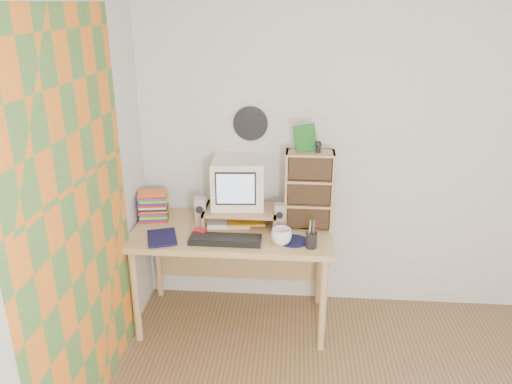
% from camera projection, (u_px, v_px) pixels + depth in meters
% --- Properties ---
extents(back_wall, '(3.50, 0.00, 3.50)m').
position_uv_depth(back_wall, '(379.00, 150.00, 3.60)').
color(back_wall, silver).
rests_on(back_wall, floor).
extents(left_wall, '(0.00, 3.50, 3.50)m').
position_uv_depth(left_wall, '(19.00, 255.00, 2.10)').
color(left_wall, silver).
rests_on(left_wall, floor).
extents(curtain, '(0.00, 2.20, 2.20)m').
position_uv_depth(curtain, '(79.00, 229.00, 2.58)').
color(curtain, orange).
rests_on(curtain, left_wall).
extents(wall_disc, '(0.25, 0.02, 0.25)m').
position_uv_depth(wall_disc, '(250.00, 124.00, 3.58)').
color(wall_disc, black).
rests_on(wall_disc, back_wall).
extents(desk, '(1.40, 0.70, 0.75)m').
position_uv_depth(desk, '(234.00, 243.00, 3.61)').
color(desk, '#D5BB72').
rests_on(desk, floor).
extents(monitor_riser, '(0.52, 0.30, 0.12)m').
position_uv_depth(monitor_riser, '(241.00, 212.00, 3.56)').
color(monitor_riser, tan).
rests_on(monitor_riser, desk).
extents(crt_monitor, '(0.38, 0.38, 0.34)m').
position_uv_depth(crt_monitor, '(238.00, 184.00, 3.54)').
color(crt_monitor, white).
rests_on(crt_monitor, monitor_riser).
extents(speaker_left, '(0.09, 0.09, 0.21)m').
position_uv_depth(speaker_left, '(201.00, 211.00, 3.55)').
color(speaker_left, '#B9BABE').
rests_on(speaker_left, desk).
extents(speaker_right, '(0.08, 0.08, 0.19)m').
position_uv_depth(speaker_right, '(280.00, 217.00, 3.48)').
color(speaker_right, '#B9BABE').
rests_on(speaker_right, desk).
extents(keyboard, '(0.48, 0.16, 0.03)m').
position_uv_depth(keyboard, '(225.00, 240.00, 3.32)').
color(keyboard, black).
rests_on(keyboard, desk).
extents(dvd_stack, '(0.22, 0.17, 0.28)m').
position_uv_depth(dvd_stack, '(153.00, 202.00, 3.62)').
color(dvd_stack, brown).
rests_on(dvd_stack, desk).
extents(cd_rack, '(0.33, 0.18, 0.55)m').
position_uv_depth(cd_rack, '(309.00, 190.00, 3.46)').
color(cd_rack, tan).
rests_on(cd_rack, desk).
extents(mug, '(0.15, 0.15, 0.11)m').
position_uv_depth(mug, '(281.00, 236.00, 3.28)').
color(mug, white).
rests_on(mug, desk).
extents(diary, '(0.27, 0.23, 0.05)m').
position_uv_depth(diary, '(148.00, 237.00, 3.34)').
color(diary, '#0F0F38').
rests_on(diary, desk).
extents(mousepad, '(0.25, 0.25, 0.00)m').
position_uv_depth(mousepad, '(293.00, 241.00, 3.33)').
color(mousepad, '#0F1433').
rests_on(mousepad, desk).
extents(pen_cup, '(0.09, 0.09, 0.15)m').
position_uv_depth(pen_cup, '(311.00, 237.00, 3.22)').
color(pen_cup, black).
rests_on(pen_cup, desk).
extents(papers, '(0.32, 0.25, 0.04)m').
position_uv_depth(papers, '(235.00, 220.00, 3.60)').
color(papers, white).
rests_on(papers, desk).
extents(red_box, '(0.10, 0.08, 0.04)m').
position_uv_depth(red_box, '(200.00, 233.00, 3.41)').
color(red_box, red).
rests_on(red_box, desk).
extents(game_box, '(0.15, 0.06, 0.18)m').
position_uv_depth(game_box, '(305.00, 138.00, 3.33)').
color(game_box, '#1B611C').
rests_on(game_box, cd_rack).
extents(webcam, '(0.05, 0.05, 0.08)m').
position_uv_depth(webcam, '(318.00, 147.00, 3.33)').
color(webcam, black).
rests_on(webcam, cd_rack).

